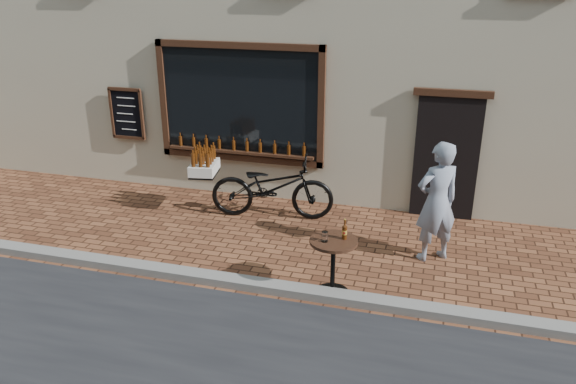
# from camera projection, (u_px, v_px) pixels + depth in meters

# --- Properties ---
(ground) EXTENTS (90.00, 90.00, 0.00)m
(ground) POSITION_uv_depth(u_px,v_px,m) (289.00, 301.00, 7.60)
(ground) COLOR #4E2A19
(ground) RESTS_ON ground
(kerb) EXTENTS (90.00, 0.25, 0.12)m
(kerb) POSITION_uv_depth(u_px,v_px,m) (293.00, 290.00, 7.76)
(kerb) COLOR slate
(kerb) RESTS_ON ground
(cargo_bicycle) EXTENTS (2.61, 1.11, 1.23)m
(cargo_bicycle) POSITION_uv_depth(u_px,v_px,m) (270.00, 186.00, 9.98)
(cargo_bicycle) COLOR black
(cargo_bicycle) RESTS_ON ground
(bistro_table) EXTENTS (0.65, 0.65, 1.12)m
(bistro_table) POSITION_uv_depth(u_px,v_px,m) (333.00, 256.00, 7.56)
(bistro_table) COLOR black
(bistro_table) RESTS_ON ground
(pedestrian) EXTENTS (0.82, 0.75, 1.89)m
(pedestrian) POSITION_uv_depth(u_px,v_px,m) (437.00, 202.00, 8.39)
(pedestrian) COLOR gray
(pedestrian) RESTS_ON ground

